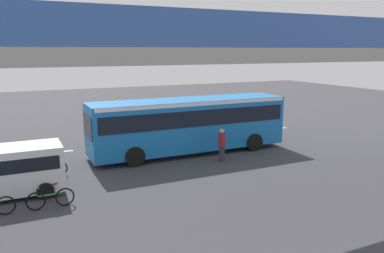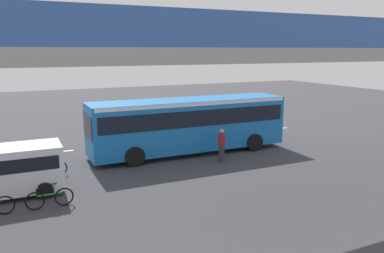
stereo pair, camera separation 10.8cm
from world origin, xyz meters
TOP-DOWN VIEW (x-y plane):
  - ground at (0.00, 0.00)m, footprint 80.00×80.00m
  - city_bus at (0.90, 0.90)m, footprint 11.54×2.85m
  - parked_van at (10.73, 3.89)m, footprint 4.80×2.17m
  - bicycle_green at (9.05, 5.94)m, footprint 1.77×0.44m
  - bicycle_red at (8.79, 2.10)m, footprint 1.77×0.44m
  - pedestrian at (0.10, 3.34)m, footprint 0.38×0.38m
  - traffic_sign at (4.08, -4.18)m, footprint 0.08×0.60m
  - lane_dash_leftmost at (-8.00, -2.51)m, footprint 2.00×0.20m
  - lane_dash_left at (-4.00, -2.51)m, footprint 2.00×0.20m
  - lane_dash_centre at (0.00, -2.51)m, footprint 2.00×0.20m
  - lane_dash_right at (4.00, -2.51)m, footprint 2.00×0.20m
  - lane_dash_rightmost at (8.00, -2.51)m, footprint 2.00×0.20m
  - pedestrian_overpass at (0.00, 9.07)m, footprint 27.54×2.60m

SIDE VIEW (x-z plane):
  - ground at x=0.00m, z-range 0.00..0.00m
  - lane_dash_leftmost at x=-8.00m, z-range 0.00..0.01m
  - lane_dash_left at x=-4.00m, z-range 0.00..0.01m
  - lane_dash_centre at x=0.00m, z-range 0.00..0.01m
  - lane_dash_right at x=4.00m, z-range 0.00..0.01m
  - lane_dash_rightmost at x=8.00m, z-range 0.00..0.01m
  - bicycle_green at x=9.05m, z-range -0.11..0.85m
  - bicycle_red at x=8.79m, z-range -0.11..0.85m
  - pedestrian at x=0.10m, z-range -0.01..1.78m
  - parked_van at x=10.73m, z-range 0.16..2.21m
  - city_bus at x=0.90m, z-range 0.31..3.46m
  - traffic_sign at x=4.08m, z-range 0.49..3.29m
  - pedestrian_overpass at x=0.00m, z-range 1.74..8.83m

